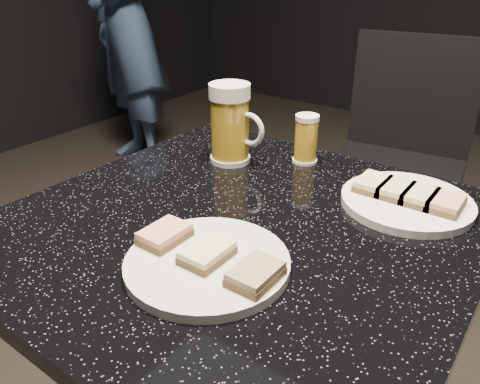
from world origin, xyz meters
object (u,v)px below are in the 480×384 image
Objects in this scene: beer_mug at (231,124)px; beer_tumbler at (306,139)px; plate_large at (207,263)px; chair at (399,152)px; table at (240,335)px; plate_small at (406,202)px; patron at (126,21)px.

beer_mug is 1.61× the size of beer_tumbler.
plate_large is 1.22m from chair.
beer_mug is at bearing -145.58° from beer_tumbler.
table is 1.07m from chair.
plate_small is 0.38m from table.
plate_small is at bearing 46.17° from table.
table is (1.69, -1.27, -0.31)m from patron.
patron is 1.88m from beer_mug.
beer_mug is at bearing 130.46° from table.
patron is 2.13m from table.
plate_small reaches higher than table.
beer_tumbler is (1.65, -1.00, -0.02)m from patron.
beer_mug is at bearing 122.20° from plate_large.
plate_large is at bearing -115.29° from plate_small.
beer_mug reaches higher than beer_tumbler.
beer_mug reaches higher than table.
plate_large is 0.37m from plate_small.
chair is (-0.12, 1.19, -0.25)m from plate_large.
beer_mug reaches higher than plate_small.
patron is 1.83× the size of chair.
table is (-0.04, 0.13, -0.25)m from plate_large.
plate_small is 0.24× the size of chair.
patron is 2.17× the size of table.
plate_large is at bearing -84.40° from chair.
plate_large is 0.28m from table.
beer_mug reaches higher than plate_large.
plate_small is at bearing -9.02° from patron.
patron is at bearing 143.03° from table.
beer_mug is (1.53, -1.09, 0.02)m from patron.
beer_tumbler is at bearing -10.70° from patron.
chair is at bearing 107.67° from plate_small.
plate_small is at bearing 3.24° from beer_mug.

